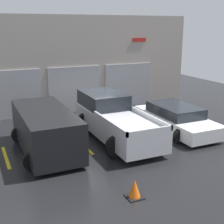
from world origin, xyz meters
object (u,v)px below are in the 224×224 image
object	(u,v)px
sedan_side	(45,129)
sedan_white	(176,118)
pickup_truck	(114,119)
traffic_cone	(135,189)

from	to	relation	value
sedan_side	sedan_white	bearing A→B (deg)	0.25
pickup_truck	sedan_side	size ratio (longest dim) A/B	1.17
sedan_white	sedan_side	size ratio (longest dim) A/B	1.02
sedan_white	traffic_cone	world-z (taller)	sedan_white
pickup_truck	traffic_cone	xyz separation A→B (m)	(-1.55, -4.75, -0.59)
sedan_side	pickup_truck	bearing A→B (deg)	5.83
sedan_white	traffic_cone	xyz separation A→B (m)	(-4.58, -4.47, -0.31)
pickup_truck	sedan_side	distance (m)	3.05
pickup_truck	sedan_white	bearing A→B (deg)	-5.34
pickup_truck	sedan_white	distance (m)	3.06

